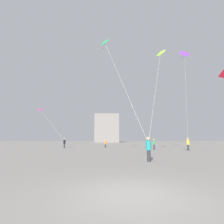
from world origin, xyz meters
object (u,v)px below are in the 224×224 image
(kite_lime_diamond, at_px, (161,53))
(kite_emerald_diamond, at_px, (105,42))
(kite_magenta_diamond, at_px, (41,110))
(person_in_yellow, at_px, (188,143))
(building_left_hall, at_px, (107,128))
(person_in_black, at_px, (64,143))
(kite_violet_delta, at_px, (185,55))
(person_in_teal, at_px, (149,148))
(person_in_orange, at_px, (105,143))
(person_in_green, at_px, (154,144))

(kite_lime_diamond, bearing_deg, kite_emerald_diamond, 179.98)
(kite_lime_diamond, bearing_deg, kite_magenta_diamond, 144.31)
(person_in_yellow, distance_m, building_left_hall, 68.49)
(person_in_yellow, bearing_deg, person_in_black, 31.36)
(person_in_yellow, relative_size, kite_violet_delta, 0.14)
(kite_lime_diamond, relative_size, kite_violet_delta, 0.88)
(kite_lime_diamond, distance_m, kite_violet_delta, 5.84)
(building_left_hall, bearing_deg, person_in_teal, -87.62)
(person_in_yellow, distance_m, kite_magenta_diamond, 26.63)
(person_in_orange, height_order, kite_violet_delta, kite_violet_delta)
(kite_magenta_diamond, xyz_separation_m, building_left_hall, (12.62, 59.26, 0.19))
(person_in_green, xyz_separation_m, person_in_black, (-15.33, 5.28, 0.05))
(kite_magenta_diamond, bearing_deg, kite_lime_diamond, -35.69)
(building_left_hall, bearing_deg, kite_lime_diamond, -84.79)
(person_in_orange, bearing_deg, person_in_teal, 155.55)
(person_in_teal, distance_m, kite_emerald_diamond, 14.33)
(person_in_teal, xyz_separation_m, person_in_yellow, (8.74, 12.61, 0.02))
(kite_violet_delta, bearing_deg, person_in_black, 151.91)
(person_in_black, relative_size, kite_emerald_diamond, 0.14)
(kite_lime_diamond, bearing_deg, kite_violet_delta, 36.39)
(person_in_teal, distance_m, kite_violet_delta, 17.79)
(person_in_yellow, height_order, kite_lime_diamond, kite_lime_diamond)
(person_in_green, distance_m, person_in_black, 16.22)
(person_in_green, distance_m, person_in_orange, 10.05)
(kite_magenta_diamond, distance_m, kite_violet_delta, 26.80)
(person_in_black, bearing_deg, person_in_yellow, -98.01)
(kite_magenta_diamond, relative_size, kite_violet_delta, 0.49)
(person_in_green, relative_size, kite_emerald_diamond, 0.13)
(kite_magenta_diamond, height_order, kite_violet_delta, kite_violet_delta)
(building_left_hall, bearing_deg, kite_violet_delta, -80.86)
(kite_violet_delta, bearing_deg, person_in_orange, 135.24)
(person_in_yellow, xyz_separation_m, kite_lime_diamond, (-5.38, -6.00, 10.97))
(person_in_green, distance_m, kite_emerald_diamond, 16.68)
(person_in_yellow, bearing_deg, kite_lime_diamond, 100.13)
(person_in_green, height_order, kite_lime_diamond, kite_lime_diamond)
(person_in_orange, relative_size, kite_emerald_diamond, 0.13)
(person_in_orange, xyz_separation_m, kite_lime_diamond, (6.78, -14.59, 11.09))
(person_in_yellow, height_order, person_in_black, person_in_yellow)
(person_in_teal, xyz_separation_m, kite_magenta_diamond, (-15.94, 20.47, 6.18))
(person_in_black, distance_m, kite_emerald_diamond, 19.72)
(person_in_green, height_order, person_in_teal, person_in_teal)
(kite_violet_delta, bearing_deg, building_left_hall, 99.14)
(person_in_green, height_order, kite_emerald_diamond, kite_emerald_diamond)
(person_in_orange, xyz_separation_m, kite_magenta_diamond, (-12.52, -0.73, 6.29))
(person_in_yellow, height_order, kite_magenta_diamond, kite_magenta_diamond)
(kite_lime_diamond, bearing_deg, person_in_black, 136.89)
(person_in_yellow, xyz_separation_m, kite_violet_delta, (-0.83, -2.64, 12.41))
(person_in_green, height_order, kite_magenta_diamond, kite_magenta_diamond)
(person_in_yellow, height_order, kite_violet_delta, kite_violet_delta)
(kite_magenta_diamond, relative_size, kite_emerald_diamond, 0.50)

